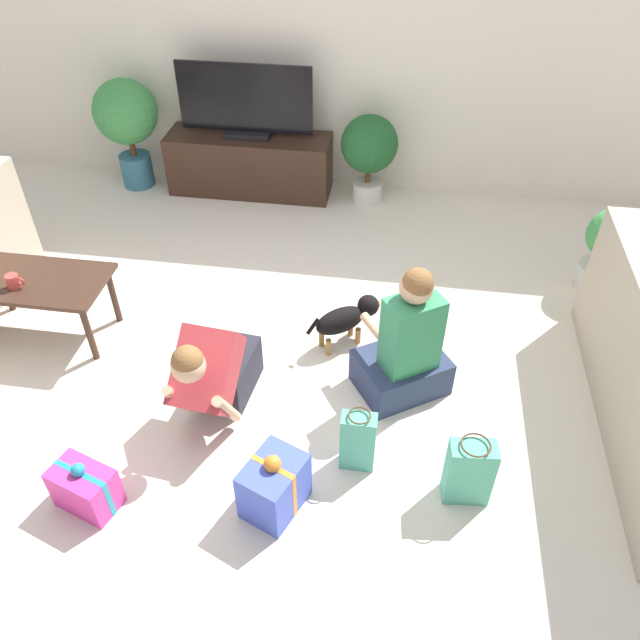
% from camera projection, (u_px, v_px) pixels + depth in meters
% --- Properties ---
extents(ground_plane, '(16.00, 16.00, 0.00)m').
position_uv_depth(ground_plane, '(267.00, 372.00, 4.03)').
color(ground_plane, beige).
extents(wall_back, '(8.40, 0.06, 2.60)m').
position_uv_depth(wall_back, '(326.00, 38.00, 5.16)').
color(wall_back, silver).
rests_on(wall_back, ground_plane).
extents(coffee_table, '(0.93, 0.51, 0.46)m').
position_uv_depth(coffee_table, '(36.00, 286.00, 4.07)').
color(coffee_table, '#382319').
rests_on(coffee_table, ground_plane).
extents(tv_console, '(1.47, 0.44, 0.53)m').
position_uv_depth(tv_console, '(250.00, 164.00, 5.69)').
color(tv_console, '#382319').
rests_on(tv_console, ground_plane).
extents(tv, '(1.17, 0.20, 0.63)m').
position_uv_depth(tv, '(245.00, 105.00, 5.34)').
color(tv, black).
rests_on(tv, tv_console).
extents(potted_plant_back_right, '(0.49, 0.49, 0.80)m').
position_uv_depth(potted_plant_back_right, '(369.00, 149.00, 5.37)').
color(potted_plant_back_right, beige).
rests_on(potted_plant_back_right, ground_plane).
extents(potted_plant_corner_right, '(0.38, 0.38, 0.65)m').
position_uv_depth(potted_plant_corner_right, '(609.00, 247.00, 4.50)').
color(potted_plant_corner_right, beige).
rests_on(potted_plant_corner_right, ground_plane).
extents(potted_plant_back_left, '(0.57, 0.57, 0.99)m').
position_uv_depth(potted_plant_back_left, '(127.00, 119.00, 5.53)').
color(potted_plant_back_left, '#336B84').
rests_on(potted_plant_back_left, ground_plane).
extents(person_kneeling, '(0.39, 0.77, 0.74)m').
position_uv_depth(person_kneeling, '(215.00, 372.00, 3.58)').
color(person_kneeling, '#23232D').
rests_on(person_kneeling, ground_plane).
extents(person_sitting, '(0.65, 0.62, 0.94)m').
position_uv_depth(person_sitting, '(406.00, 349.00, 3.70)').
color(person_sitting, '#283351').
rests_on(person_sitting, ground_plane).
extents(dog, '(0.46, 0.37, 0.33)m').
position_uv_depth(dog, '(347.00, 318.00, 4.12)').
color(dog, black).
rests_on(dog, ground_plane).
extents(gift_box_a, '(0.37, 0.29, 0.32)m').
position_uv_depth(gift_box_a, '(85.00, 488.00, 3.21)').
color(gift_box_a, '#CC3389').
rests_on(gift_box_a, ground_plane).
extents(gift_box_b, '(0.36, 0.40, 0.39)m').
position_uv_depth(gift_box_b, '(274.00, 486.00, 3.18)').
color(gift_box_b, '#3D51BC').
rests_on(gift_box_b, ground_plane).
extents(gift_bag_a, '(0.19, 0.12, 0.41)m').
position_uv_depth(gift_bag_a, '(358.00, 441.00, 3.36)').
color(gift_bag_a, '#4CA384').
rests_on(gift_bag_a, ground_plane).
extents(gift_bag_b, '(0.25, 0.17, 0.43)m').
position_uv_depth(gift_bag_b, '(469.00, 472.00, 3.20)').
color(gift_bag_b, '#4CA384').
rests_on(gift_bag_b, ground_plane).
extents(mug, '(0.12, 0.08, 0.09)m').
position_uv_depth(mug, '(13.00, 281.00, 3.94)').
color(mug, '#B23D38').
rests_on(mug, coffee_table).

